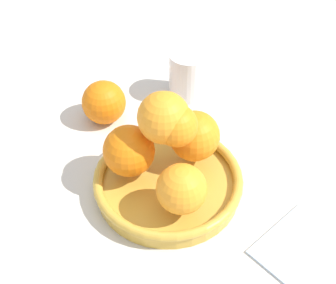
# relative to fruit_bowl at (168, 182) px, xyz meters

# --- Properties ---
(ground_plane) EXTENTS (4.00, 4.00, 0.00)m
(ground_plane) POSITION_rel_fruit_bowl_xyz_m (0.00, 0.00, -0.02)
(ground_plane) COLOR beige
(fruit_bowl) EXTENTS (0.24, 0.24, 0.04)m
(fruit_bowl) POSITION_rel_fruit_bowl_xyz_m (0.00, 0.00, 0.00)
(fruit_bowl) COLOR gold
(fruit_bowl) RESTS_ON ground_plane
(orange_pile) EXTENTS (0.19, 0.18, 0.14)m
(orange_pile) POSITION_rel_fruit_bowl_xyz_m (0.01, 0.00, 0.08)
(orange_pile) COLOR orange
(orange_pile) RESTS_ON fruit_bowl
(stray_orange) EXTENTS (0.08, 0.08, 0.08)m
(stray_orange) POSITION_rel_fruit_bowl_xyz_m (0.10, 0.19, 0.02)
(stray_orange) COLOR orange
(stray_orange) RESTS_ON ground_plane
(drinking_glass) EXTENTS (0.08, 0.08, 0.10)m
(drinking_glass) POSITION_rel_fruit_bowl_xyz_m (0.24, 0.08, 0.03)
(drinking_glass) COLOR white
(drinking_glass) RESTS_ON ground_plane
(napkin_folded) EXTENTS (0.17, 0.17, 0.01)m
(napkin_folded) POSITION_rel_fruit_bowl_xyz_m (-0.02, -0.24, -0.01)
(napkin_folded) COLOR silver
(napkin_folded) RESTS_ON ground_plane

